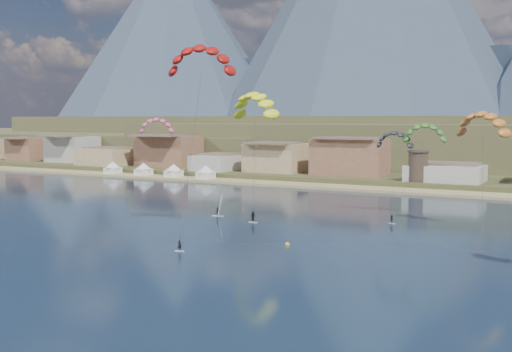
{
  "coord_description": "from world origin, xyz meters",
  "views": [
    {
      "loc": [
        46.85,
        -53.9,
        19.03
      ],
      "look_at": [
        0.0,
        32.0,
        10.0
      ],
      "focal_mm": 43.85,
      "sensor_mm": 36.0,
      "label": 1
    }
  ],
  "objects_px": {
    "kitesurfer_red": "(201,56)",
    "windsurfer": "(219,210)",
    "watchtower": "(418,166)",
    "buoy": "(287,244)",
    "kitesurfer_yellow": "(255,102)",
    "kitesurfer_green": "(424,131)"
  },
  "relations": [
    {
      "from": "watchtower",
      "to": "kitesurfer_yellow",
      "type": "xyz_separation_m",
      "value": [
        -21.54,
        -51.97,
        16.2
      ]
    },
    {
      "from": "kitesurfer_yellow",
      "to": "buoy",
      "type": "height_order",
      "value": "kitesurfer_yellow"
    },
    {
      "from": "kitesurfer_yellow",
      "to": "kitesurfer_green",
      "type": "xyz_separation_m",
      "value": [
        34.7,
        3.19,
        -5.87
      ]
    },
    {
      "from": "kitesurfer_red",
      "to": "windsurfer",
      "type": "height_order",
      "value": "kitesurfer_red"
    },
    {
      "from": "kitesurfer_red",
      "to": "kitesurfer_green",
      "type": "relative_size",
      "value": 1.64
    },
    {
      "from": "windsurfer",
      "to": "buoy",
      "type": "height_order",
      "value": "windsurfer"
    },
    {
      "from": "kitesurfer_red",
      "to": "buoy",
      "type": "height_order",
      "value": "kitesurfer_red"
    },
    {
      "from": "watchtower",
      "to": "kitesurfer_yellow",
      "type": "distance_m",
      "value": 58.54
    },
    {
      "from": "kitesurfer_green",
      "to": "windsurfer",
      "type": "xyz_separation_m",
      "value": [
        -35.52,
        -16.67,
        -15.39
      ]
    },
    {
      "from": "watchtower",
      "to": "kitesurfer_red",
      "type": "distance_m",
      "value": 88.59
    },
    {
      "from": "kitesurfer_yellow",
      "to": "buoy",
      "type": "bearing_deg",
      "value": -54.36
    },
    {
      "from": "kitesurfer_red",
      "to": "kitesurfer_green",
      "type": "xyz_separation_m",
      "value": [
        26.55,
        35.87,
        -12.15
      ]
    },
    {
      "from": "kitesurfer_red",
      "to": "buoy",
      "type": "xyz_separation_m",
      "value": [
        15.06,
        0.3,
        -28.73
      ]
    },
    {
      "from": "kitesurfer_red",
      "to": "windsurfer",
      "type": "xyz_separation_m",
      "value": [
        -8.97,
        19.19,
        -27.53
      ]
    },
    {
      "from": "watchtower",
      "to": "kitesurfer_red",
      "type": "bearing_deg",
      "value": -98.99
    },
    {
      "from": "kitesurfer_red",
      "to": "buoy",
      "type": "relative_size",
      "value": 44.4
    },
    {
      "from": "watchtower",
      "to": "buoy",
      "type": "height_order",
      "value": "watchtower"
    },
    {
      "from": "kitesurfer_red",
      "to": "kitesurfer_green",
      "type": "bearing_deg",
      "value": 53.49
    },
    {
      "from": "kitesurfer_red",
      "to": "kitesurfer_yellow",
      "type": "distance_m",
      "value": 34.26
    },
    {
      "from": "kitesurfer_yellow",
      "to": "kitesurfer_green",
      "type": "height_order",
      "value": "kitesurfer_yellow"
    },
    {
      "from": "watchtower",
      "to": "buoy",
      "type": "relative_size",
      "value": 11.95
    },
    {
      "from": "watchtower",
      "to": "windsurfer",
      "type": "height_order",
      "value": "watchtower"
    }
  ]
}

